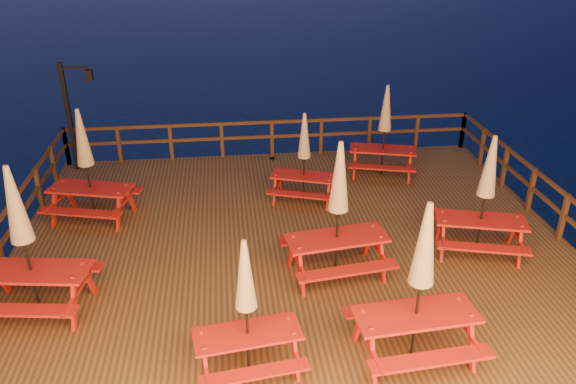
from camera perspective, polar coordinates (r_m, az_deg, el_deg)
The scene contains 13 objects.
ground at distance 12.67m, azimuth 0.39°, elevation -6.32°, with size 500.00×500.00×0.00m, color #051032.
deck at distance 12.56m, azimuth 0.39°, elevation -5.56°, with size 12.00×10.00×0.40m, color #412E15.
deck_piles at distance 12.83m, azimuth 0.39°, elevation -7.45°, with size 11.44×9.44×1.40m.
railing at distance 13.67m, azimuth -0.50°, elevation 1.80°, with size 11.80×9.75×1.10m.
lamp_post at distance 16.35m, azimuth -20.98°, elevation 8.07°, with size 0.85×0.18×3.00m.
picnic_table_0 at distance 10.62m, azimuth 5.11°, elevation -1.70°, with size 2.17×1.88×2.81m.
picnic_table_1 at distance 13.47m, azimuth -19.82°, elevation 2.72°, with size 2.21×1.98×2.69m.
picnic_table_2 at distance 12.03m, azimuth 19.41°, elevation -0.21°, with size 2.16×1.93×2.62m.
picnic_table_3 at distance 8.84m, azimuth 13.31°, elevation -8.81°, with size 2.07×1.75×2.78m.
picnic_table_4 at distance 8.52m, azimuth -4.25°, elevation -11.45°, with size 1.81×1.56×2.35m.
picnic_table_5 at distance 15.27m, azimuth 9.77°, elevation 6.30°, with size 2.08×1.86×2.52m.
picnic_table_6 at distance 13.63m, azimuth 1.64°, elevation 3.64°, with size 1.93×1.76×2.28m.
picnic_table_7 at distance 10.58m, azimuth -25.30°, elevation -4.37°, with size 2.21×1.91×2.85m.
Camera 1 is at (-1.32, -10.60, 6.82)m, focal length 35.00 mm.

